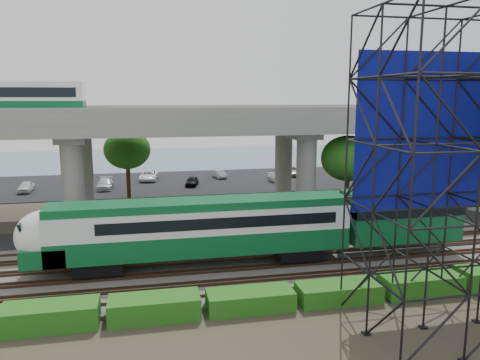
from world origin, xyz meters
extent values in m
plane|color=#474233|center=(0.00, 0.00, 0.00)|extent=(140.00, 140.00, 0.00)
cube|color=slate|center=(0.00, 2.00, 0.10)|extent=(90.00, 12.00, 0.20)
cube|color=black|center=(0.00, 10.50, 0.04)|extent=(90.00, 5.00, 0.08)
cube|color=black|center=(0.00, 34.00, 0.04)|extent=(90.00, 18.00, 0.08)
cube|color=#476075|center=(0.00, 56.00, 0.01)|extent=(140.00, 40.00, 0.03)
cube|color=#472D1E|center=(0.00, -2.72, 0.28)|extent=(90.00, 0.08, 0.16)
cube|color=#472D1E|center=(0.00, -1.28, 0.28)|extent=(90.00, 0.08, 0.16)
cube|color=#472D1E|center=(0.00, -0.72, 0.28)|extent=(90.00, 0.08, 0.16)
cube|color=#472D1E|center=(0.00, 0.72, 0.28)|extent=(90.00, 0.08, 0.16)
cube|color=#472D1E|center=(0.00, 1.28, 0.28)|extent=(90.00, 0.08, 0.16)
cube|color=#472D1E|center=(0.00, 2.72, 0.28)|extent=(90.00, 0.08, 0.16)
cube|color=#472D1E|center=(0.00, 3.28, 0.28)|extent=(90.00, 0.08, 0.16)
cube|color=#472D1E|center=(0.00, 4.72, 0.28)|extent=(90.00, 0.08, 0.16)
cube|color=#472D1E|center=(0.00, 5.28, 0.28)|extent=(90.00, 0.08, 0.16)
cube|color=#472D1E|center=(0.00, 6.72, 0.28)|extent=(90.00, 0.08, 0.16)
cube|color=black|center=(-7.24, 2.00, 0.81)|extent=(3.00, 2.20, 0.90)
cube|color=black|center=(5.76, 2.00, 0.81)|extent=(3.00, 2.20, 0.90)
cube|color=#0B5229|center=(-0.74, 2.00, 1.96)|extent=(19.00, 3.00, 1.40)
cube|color=silver|center=(-0.74, 2.00, 3.41)|extent=(19.00, 3.00, 1.50)
cube|color=#0B5229|center=(-0.74, 2.00, 4.41)|extent=(19.00, 2.60, 0.50)
cube|color=black|center=(0.26, 2.00, 3.46)|extent=(15.00, 3.06, 0.70)
ellipsoid|color=silver|center=(-10.24, 2.00, 2.86)|extent=(3.60, 3.00, 3.20)
cube|color=#0B5229|center=(-10.24, 2.00, 1.81)|extent=(2.60, 3.00, 1.10)
cube|color=black|center=(-11.34, 2.00, 3.36)|extent=(0.48, 2.00, 1.09)
cube|color=#0B5229|center=(13.26, 2.00, 2.96)|extent=(8.00, 3.00, 3.40)
cube|color=#9E9B93|center=(0.00, 16.00, 8.60)|extent=(80.00, 12.00, 1.20)
cube|color=#9E9B93|center=(0.00, 10.25, 9.75)|extent=(80.00, 0.50, 1.10)
cube|color=#9E9B93|center=(0.00, 21.75, 9.75)|extent=(80.00, 0.50, 1.10)
cylinder|color=#9E9B93|center=(-10.00, 12.50, 4.00)|extent=(1.80, 1.80, 8.00)
cylinder|color=#9E9B93|center=(-10.00, 19.50, 4.00)|extent=(1.80, 1.80, 8.00)
cube|color=#9E9B93|center=(-10.00, 16.00, 7.70)|extent=(2.40, 9.00, 0.60)
cylinder|color=#9E9B93|center=(10.00, 12.50, 4.00)|extent=(1.80, 1.80, 8.00)
cylinder|color=#9E9B93|center=(10.00, 19.50, 4.00)|extent=(1.80, 1.80, 8.00)
cube|color=#9E9B93|center=(10.00, 16.00, 7.70)|extent=(2.40, 9.00, 0.60)
cylinder|color=#9E9B93|center=(28.00, 19.50, 4.00)|extent=(1.80, 1.80, 8.00)
cube|color=#9E9B93|center=(28.00, 16.00, 7.70)|extent=(2.40, 9.00, 0.60)
cube|color=black|center=(-15.15, 16.00, 9.55)|extent=(12.00, 2.50, 0.70)
cube|color=#0B5229|center=(-15.15, 16.00, 10.35)|extent=(12.00, 2.50, 0.90)
cube|color=silver|center=(-15.15, 16.00, 11.45)|extent=(12.00, 2.50, 1.30)
cube|color=black|center=(-15.15, 16.00, 11.50)|extent=(11.00, 2.56, 0.80)
cube|color=silver|center=(-15.15, 16.00, 12.25)|extent=(12.00, 2.40, 0.30)
cube|color=navy|center=(10.32, -4.95, 9.30)|extent=(8.10, 0.08, 8.25)
cube|color=black|center=(10.32, -8.00, 0.04)|extent=(9.36, 6.36, 0.08)
cube|color=#175413|center=(-9.00, -4.30, 0.60)|extent=(4.60, 1.80, 1.20)
cube|color=#175413|center=(-4.00, -4.30, 0.58)|extent=(4.60, 1.80, 1.15)
cube|color=#175413|center=(1.00, -4.30, 0.52)|extent=(4.60, 1.80, 1.03)
cube|color=#175413|center=(6.00, -4.30, 0.51)|extent=(4.60, 1.80, 1.01)
cube|color=#175413|center=(11.00, -4.30, 0.56)|extent=(4.60, 1.80, 1.12)
cylinder|color=#382314|center=(14.00, 12.50, 2.40)|extent=(0.44, 0.44, 4.80)
ellipsoid|color=#175413|center=(14.00, 12.50, 5.60)|extent=(4.94, 4.94, 4.18)
cylinder|color=#382314|center=(-6.00, 24.00, 2.40)|extent=(0.44, 0.44, 4.80)
ellipsoid|color=#175413|center=(-6.00, 24.00, 5.60)|extent=(4.94, 4.94, 4.18)
imported|color=black|center=(-11.08, 11.42, 0.76)|extent=(4.98, 2.47, 1.36)
imported|color=silver|center=(-18.02, 31.00, 0.69)|extent=(1.49, 3.60, 1.22)
imported|color=#B5B9BD|center=(-13.13, 36.00, 0.71)|extent=(1.73, 3.96, 1.27)
imported|color=silver|center=(-9.04, 31.00, 0.71)|extent=(1.82, 4.34, 1.25)
imported|color=white|center=(-3.73, 36.00, 0.73)|extent=(2.70, 4.90, 1.30)
imported|color=black|center=(1.55, 31.00, 0.66)|extent=(2.18, 3.64, 1.16)
imported|color=#93949A|center=(5.84, 36.00, 0.63)|extent=(1.80, 3.47, 1.09)
imported|color=silver|center=(12.74, 31.00, 0.62)|extent=(2.13, 3.95, 1.09)
imported|color=gray|center=(16.30, 36.00, 0.70)|extent=(2.50, 4.64, 1.24)
camera|label=1|loc=(-4.24, -26.97, 11.13)|focal=35.00mm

